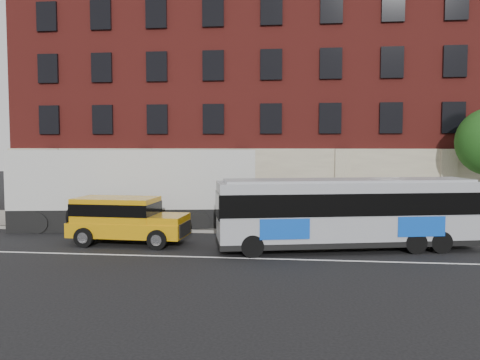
# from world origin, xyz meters

# --- Properties ---
(ground) EXTENTS (120.00, 120.00, 0.00)m
(ground) POSITION_xyz_m (0.00, 0.00, 0.00)
(ground) COLOR black
(ground) RESTS_ON ground
(sidewalk) EXTENTS (60.00, 6.00, 0.15)m
(sidewalk) POSITION_xyz_m (0.00, 9.00, 0.07)
(sidewalk) COLOR gray
(sidewalk) RESTS_ON ground
(kerb) EXTENTS (60.00, 0.25, 0.15)m
(kerb) POSITION_xyz_m (0.00, 6.00, 0.07)
(kerb) COLOR gray
(kerb) RESTS_ON ground
(lane_line) EXTENTS (60.00, 0.12, 0.01)m
(lane_line) POSITION_xyz_m (0.00, 0.50, 0.01)
(lane_line) COLOR white
(lane_line) RESTS_ON ground
(building) EXTENTS (30.00, 12.10, 15.00)m
(building) POSITION_xyz_m (-0.01, 16.92, 7.58)
(building) COLOR maroon
(building) RESTS_ON sidewalk
(sign_pole) EXTENTS (0.30, 0.20, 2.50)m
(sign_pole) POSITION_xyz_m (-8.50, 6.15, 1.45)
(sign_pole) COLOR slate
(sign_pole) RESTS_ON ground
(city_bus) EXTENTS (11.10, 4.73, 2.98)m
(city_bus) POSITION_xyz_m (5.49, 2.56, 1.64)
(city_bus) COLOR #9B9EA4
(city_bus) RESTS_ON ground
(yellow_suv) EXTENTS (5.45, 2.57, 2.06)m
(yellow_suv) POSITION_xyz_m (-4.25, 2.81, 1.18)
(yellow_suv) COLOR orange
(yellow_suv) RESTS_ON ground
(shipping_container) EXTENTS (12.63, 4.63, 4.13)m
(shipping_container) POSITION_xyz_m (-5.06, 6.87, 2.04)
(shipping_container) COLOR black
(shipping_container) RESTS_ON ground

